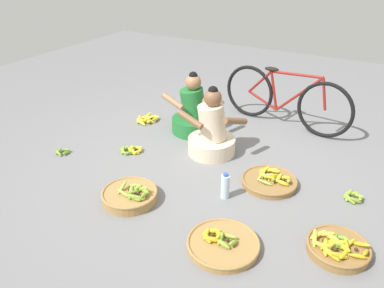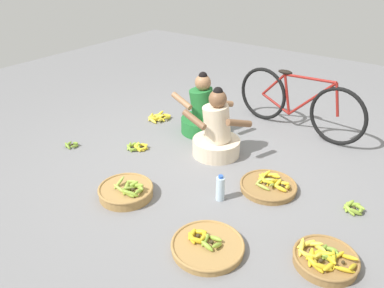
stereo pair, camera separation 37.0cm
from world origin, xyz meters
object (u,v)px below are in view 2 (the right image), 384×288
Objects in this scene: vendor_woman_front at (217,134)px; banana_basket_front_left at (325,259)px; loose_bananas_back_right at (353,208)px; banana_basket_front_center at (269,186)px; loose_bananas_near_vendor at (138,147)px; banana_basket_back_center at (126,191)px; loose_bananas_front_right at (72,145)px; bicycle_leaning at (298,103)px; vendor_woman_behind at (202,114)px; water_bottle at (220,188)px; loose_bananas_mid_left at (158,117)px; banana_basket_back_left at (207,246)px.

banana_basket_front_left is at bearing -30.92° from vendor_woman_front.
banana_basket_front_left is at bearing -89.24° from loose_bananas_back_right.
banana_basket_front_center reaches higher than loose_bananas_near_vendor.
loose_bananas_front_right is at bearing 164.95° from banana_basket_back_center.
banana_basket_back_center is at bearing -172.40° from banana_basket_front_left.
loose_bananas_near_vendor is at bearing -174.61° from banana_basket_front_center.
loose_bananas_back_right is (-0.01, 0.77, -0.03)m from banana_basket_front_left.
banana_basket_back_center is at bearing -107.26° from bicycle_leaning.
vendor_woman_behind is 1.57m from loose_bananas_front_right.
bicycle_leaning is 6.57× the size of water_bottle.
loose_bananas_back_right is at bearing 10.58° from banana_basket_front_center.
bicycle_leaning is 5.81× the size of loose_bananas_mid_left.
banana_basket_back_center reaches higher than banana_basket_front_left.
vendor_woman_front is 2.68× the size of loose_bananas_mid_left.
vendor_woman_front is 1.19m from bicycle_leaning.
banana_basket_front_left is 0.86m from banana_basket_back_left.
vendor_woman_behind reaches higher than banana_basket_back_center.
loose_bananas_near_vendor is (-0.33, -0.80, -0.21)m from vendor_woman_behind.
vendor_woman_front reaches higher than loose_bananas_front_right.
vendor_woman_behind is at bearing 50.82° from loose_bananas_front_right.
loose_bananas_front_right is at bearing -105.24° from loose_bananas_mid_left.
banana_basket_back_left is at bearing -123.77° from loose_bananas_back_right.
banana_basket_back_center is 1.72m from loose_bananas_mid_left.
banana_basket_back_left is at bearing -66.20° from water_bottle.
loose_bananas_mid_left is (-1.57, -0.77, -0.33)m from bicycle_leaning.
water_bottle reaches higher than loose_bananas_near_vendor.
bicycle_leaning is 2.30m from banana_basket_front_left.
bicycle_leaning is 1.79m from water_bottle.
loose_bananas_mid_left is (-2.64, 1.24, -0.02)m from banana_basket_front_left.
vendor_woman_behind is at bearing 165.21° from loose_bananas_back_right.
banana_basket_back_center is at bearing -82.37° from vendor_woman_behind.
banana_basket_front_center is at bearing 5.39° from loose_bananas_near_vendor.
banana_basket_back_center is (-0.70, -2.24, -0.30)m from bicycle_leaning.
loose_bananas_mid_left is at bearing 114.03° from loose_bananas_near_vendor.
water_bottle is at bearing -48.82° from vendor_woman_behind.
loose_bananas_front_right is (-2.20, -0.55, -0.01)m from banana_basket_front_center.
banana_basket_back_left is 1.01m from banana_basket_front_center.
banana_basket_back_left is (1.20, -1.66, -0.20)m from vendor_woman_behind.
banana_basket_back_left is 0.66m from water_bottle.
water_bottle is at bearing -89.07° from bicycle_leaning.
loose_bananas_mid_left is at bearing 139.17° from banana_basket_back_left.
water_bottle is (1.60, -1.01, 0.09)m from loose_bananas_mid_left.
banana_basket_front_center reaches higher than loose_bananas_back_right.
vendor_woman_front reaches higher than loose_bananas_near_vendor.
loose_bananas_front_right is (-2.18, 0.46, -0.01)m from banana_basket_back_left.
vendor_woman_front is at bearing 160.09° from banana_basket_front_center.
banana_basket_back_center is (0.20, -1.53, -0.18)m from vendor_woman_behind.
vendor_woman_front is 3.94× the size of loose_bananas_back_right.
bicycle_leaning reaches higher than banana_basket_back_left.
vendor_woman_front is at bearing 78.21° from banana_basket_back_center.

